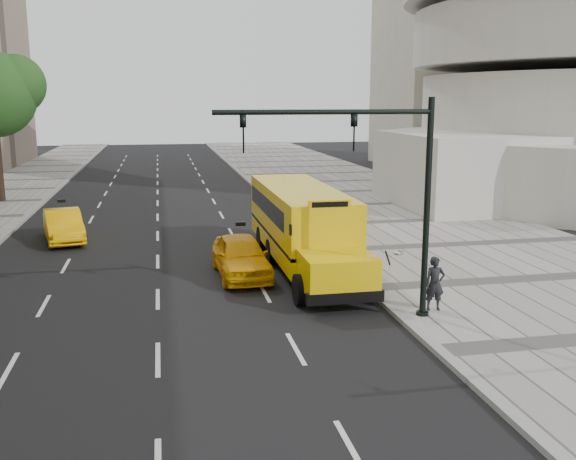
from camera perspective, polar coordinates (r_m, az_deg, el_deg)
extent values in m
plane|color=black|center=(26.08, -9.31, -2.67)|extent=(140.00, 140.00, 0.00)
cube|color=gray|center=(29.01, 15.09, -1.33)|extent=(12.00, 140.00, 0.15)
cube|color=gray|center=(26.91, 3.55, -1.93)|extent=(0.30, 140.00, 0.15)
cube|color=silver|center=(39.72, 15.38, 5.14)|extent=(8.00, 10.00, 4.40)
sphere|color=#1C4115|center=(43.33, -23.07, 11.82)|extent=(3.62, 3.62, 3.62)
cube|color=#EBBE07|center=(24.97, 1.04, 1.02)|extent=(2.50, 9.00, 2.45)
cube|color=#EBBE07|center=(19.91, 4.42, -3.73)|extent=(2.20, 2.00, 1.10)
cube|color=black|center=(19.26, 5.10, -5.98)|extent=(2.38, 0.25, 0.35)
cube|color=black|center=(25.07, 1.04, -0.16)|extent=(2.52, 9.00, 0.12)
cube|color=black|center=(20.64, 3.68, 0.11)|extent=(2.05, 0.10, 0.90)
cube|color=black|center=(25.37, 0.80, 2.27)|extent=(2.52, 7.50, 0.70)
cube|color=#EBBE07|center=(20.49, 3.71, 2.30)|extent=(1.40, 0.12, 0.28)
ellipsoid|color=silver|center=(18.90, 10.05, -2.20)|extent=(0.32, 0.32, 0.14)
cylinder|color=black|center=(19.07, 9.12, -2.67)|extent=(0.36, 0.47, 0.58)
cylinder|color=black|center=(20.09, 1.04, -5.33)|extent=(0.30, 1.00, 1.00)
cylinder|color=black|center=(20.68, 7.20, -4.94)|extent=(0.30, 1.00, 1.00)
cylinder|color=black|center=(25.02, -1.50, -1.95)|extent=(0.30, 1.00, 1.00)
cylinder|color=black|center=(25.49, 3.51, -1.71)|extent=(0.30, 1.00, 1.00)
cylinder|color=black|center=(27.43, -2.39, -0.76)|extent=(0.30, 1.00, 1.00)
cylinder|color=black|center=(27.86, 2.20, -0.56)|extent=(0.30, 1.00, 1.00)
imported|color=#F1A703|center=(23.34, -4.20, -2.32)|extent=(1.95, 4.49, 1.51)
imported|color=#F1A703|center=(30.79, -19.34, 0.37)|extent=(2.44, 4.60, 1.44)
imported|color=black|center=(19.59, 12.92, -4.66)|extent=(0.63, 0.45, 1.63)
cylinder|color=black|center=(18.56, 12.23, 1.56)|extent=(0.18, 0.18, 6.40)
cylinder|color=black|center=(19.31, 11.85, -7.46)|extent=(0.36, 0.36, 0.25)
cylinder|color=black|center=(17.31, 3.33, 10.43)|extent=(6.00, 0.14, 0.14)
imported|color=black|center=(17.55, 5.87, 8.60)|extent=(0.16, 0.20, 1.00)
imported|color=black|center=(16.91, -4.01, 8.53)|extent=(0.16, 0.20, 1.00)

